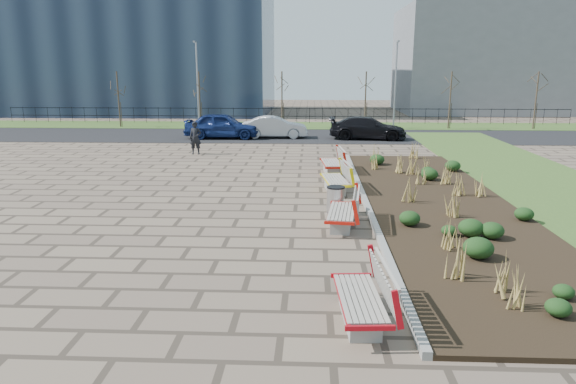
{
  "coord_description": "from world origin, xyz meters",
  "views": [
    {
      "loc": [
        2.13,
        -11.0,
        4.31
      ],
      "look_at": [
        1.5,
        3.0,
        0.9
      ],
      "focal_mm": 32.0,
      "sensor_mm": 36.0,
      "label": 1
    }
  ],
  "objects_px": {
    "bench_a": "(360,294)",
    "car_blue": "(222,125)",
    "bench_d": "(332,161)",
    "car_black": "(368,128)",
    "car_silver": "(275,127)",
    "bench_b": "(342,210)",
    "lamp_west": "(198,86)",
    "pedestrian": "(195,138)",
    "lamp_east": "(395,86)",
    "bench_c": "(335,178)",
    "litter_bin": "(336,201)"
  },
  "relations": [
    {
      "from": "bench_c",
      "to": "bench_b",
      "type": "bearing_deg",
      "value": -97.15
    },
    {
      "from": "bench_a",
      "to": "litter_bin",
      "type": "height_order",
      "value": "bench_a"
    },
    {
      "from": "bench_a",
      "to": "car_blue",
      "type": "distance_m",
      "value": 24.27
    },
    {
      "from": "bench_b",
      "to": "bench_d",
      "type": "bearing_deg",
      "value": 96.65
    },
    {
      "from": "bench_c",
      "to": "car_black",
      "type": "bearing_deg",
      "value": 72.2
    },
    {
      "from": "bench_b",
      "to": "car_black",
      "type": "bearing_deg",
      "value": 88.44
    },
    {
      "from": "car_blue",
      "to": "bench_d",
      "type": "bearing_deg",
      "value": -149.46
    },
    {
      "from": "bench_a",
      "to": "litter_bin",
      "type": "bearing_deg",
      "value": 87.02
    },
    {
      "from": "bench_b",
      "to": "bench_c",
      "type": "xyz_separation_m",
      "value": [
        0.0,
        4.18,
        0.0
      ]
    },
    {
      "from": "bench_a",
      "to": "pedestrian",
      "type": "height_order",
      "value": "pedestrian"
    },
    {
      "from": "car_silver",
      "to": "lamp_west",
      "type": "bearing_deg",
      "value": 45.92
    },
    {
      "from": "bench_b",
      "to": "bench_d",
      "type": "xyz_separation_m",
      "value": [
        0.0,
        7.47,
        0.0
      ]
    },
    {
      "from": "pedestrian",
      "to": "car_silver",
      "type": "relative_size",
      "value": 0.41
    },
    {
      "from": "bench_c",
      "to": "bench_d",
      "type": "relative_size",
      "value": 1.0
    },
    {
      "from": "pedestrian",
      "to": "bench_a",
      "type": "bearing_deg",
      "value": -70.32
    },
    {
      "from": "bench_c",
      "to": "bench_a",
      "type": "bearing_deg",
      "value": -97.15
    },
    {
      "from": "bench_a",
      "to": "pedestrian",
      "type": "bearing_deg",
      "value": 107.18
    },
    {
      "from": "bench_d",
      "to": "pedestrian",
      "type": "relative_size",
      "value": 1.26
    },
    {
      "from": "lamp_west",
      "to": "bench_d",
      "type": "bearing_deg",
      "value": -60.43
    },
    {
      "from": "bench_c",
      "to": "lamp_west",
      "type": "relative_size",
      "value": 0.35
    },
    {
      "from": "bench_b",
      "to": "pedestrian",
      "type": "distance_m",
      "value": 13.76
    },
    {
      "from": "bench_d",
      "to": "car_black",
      "type": "height_order",
      "value": "car_black"
    },
    {
      "from": "bench_c",
      "to": "lamp_east",
      "type": "bearing_deg",
      "value": 68.22
    },
    {
      "from": "bench_a",
      "to": "bench_d",
      "type": "height_order",
      "value": "same"
    },
    {
      "from": "bench_d",
      "to": "car_silver",
      "type": "relative_size",
      "value": 0.52
    },
    {
      "from": "bench_a",
      "to": "bench_b",
      "type": "height_order",
      "value": "same"
    },
    {
      "from": "bench_a",
      "to": "lamp_east",
      "type": "relative_size",
      "value": 0.35
    },
    {
      "from": "litter_bin",
      "to": "car_black",
      "type": "bearing_deg",
      "value": 80.78
    },
    {
      "from": "bench_a",
      "to": "bench_b",
      "type": "bearing_deg",
      "value": 86.08
    },
    {
      "from": "bench_b",
      "to": "car_silver",
      "type": "bearing_deg",
      "value": 106.39
    },
    {
      "from": "lamp_east",
      "to": "lamp_west",
      "type": "bearing_deg",
      "value": 180.0
    },
    {
      "from": "bench_c",
      "to": "litter_bin",
      "type": "height_order",
      "value": "bench_c"
    },
    {
      "from": "car_black",
      "to": "litter_bin",
      "type": "bearing_deg",
      "value": 176.23
    },
    {
      "from": "bench_c",
      "to": "car_blue",
      "type": "bearing_deg",
      "value": 107.68
    },
    {
      "from": "car_black",
      "to": "lamp_west",
      "type": "height_order",
      "value": "lamp_west"
    },
    {
      "from": "bench_a",
      "to": "car_silver",
      "type": "bearing_deg",
      "value": 93.62
    },
    {
      "from": "bench_d",
      "to": "lamp_west",
      "type": "height_order",
      "value": "lamp_west"
    },
    {
      "from": "car_blue",
      "to": "bench_b",
      "type": "bearing_deg",
      "value": -161.19
    },
    {
      "from": "bench_d",
      "to": "car_black",
      "type": "relative_size",
      "value": 0.45
    },
    {
      "from": "car_black",
      "to": "lamp_east",
      "type": "bearing_deg",
      "value": -18.75
    },
    {
      "from": "bench_a",
      "to": "car_blue",
      "type": "height_order",
      "value": "car_blue"
    },
    {
      "from": "litter_bin",
      "to": "car_blue",
      "type": "distance_m",
      "value": 17.8
    },
    {
      "from": "litter_bin",
      "to": "car_blue",
      "type": "xyz_separation_m",
      "value": [
        -6.27,
        16.66,
        0.4
      ]
    },
    {
      "from": "bench_a",
      "to": "car_black",
      "type": "xyz_separation_m",
      "value": [
        2.6,
        23.43,
        0.2
      ]
    },
    {
      "from": "car_black",
      "to": "lamp_west",
      "type": "relative_size",
      "value": 0.78
    },
    {
      "from": "car_black",
      "to": "lamp_west",
      "type": "xyz_separation_m",
      "value": [
        -11.6,
        5.35,
        2.34
      ]
    },
    {
      "from": "bench_b",
      "to": "car_black",
      "type": "xyz_separation_m",
      "value": [
        2.6,
        17.98,
        0.2
      ]
    },
    {
      "from": "bench_c",
      "to": "bench_d",
      "type": "distance_m",
      "value": 3.29
    },
    {
      "from": "litter_bin",
      "to": "lamp_east",
      "type": "xyz_separation_m",
      "value": [
        5.11,
        22.02,
        2.63
      ]
    },
    {
      "from": "bench_d",
      "to": "lamp_east",
      "type": "relative_size",
      "value": 0.35
    }
  ]
}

